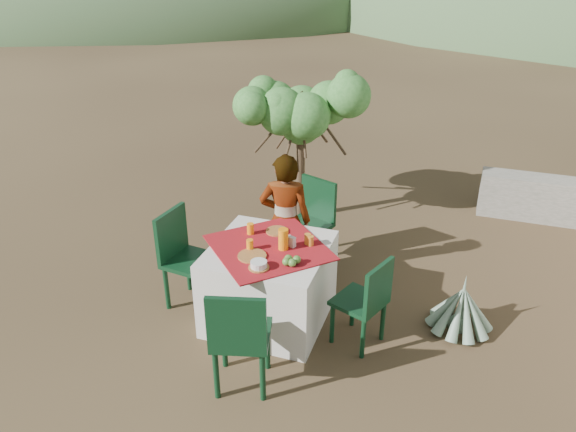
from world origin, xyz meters
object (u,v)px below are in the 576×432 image
object	(u,v)px
chair_near	(240,336)
agave	(461,309)
shrub_tree	(306,117)
chair_right	(367,300)
table	(269,283)
juice_pitcher	(283,239)
chair_far	(312,219)
person	(285,221)
chair_left	(183,254)

from	to	relation	value
chair_near	agave	distance (m)	2.10
shrub_tree	chair_right	bearing A→B (deg)	-61.13
table	juice_pitcher	distance (m)	0.50
chair_right	juice_pitcher	xyz separation A→B (m)	(-0.78, 0.11, 0.39)
chair_far	chair_right	bearing A→B (deg)	-33.97
person	juice_pitcher	world-z (taller)	person
chair_right	juice_pitcher	size ratio (longest dim) A/B	4.38
shrub_tree	chair_far	bearing A→B (deg)	-69.35
chair_right	shrub_tree	bearing A→B (deg)	-130.02
shrub_tree	agave	bearing A→B (deg)	-40.85
table	chair_right	distance (m)	0.93
chair_left	chair_far	bearing A→B (deg)	-33.07
chair_right	person	xyz separation A→B (m)	(-0.98, 0.73, 0.23)
person	chair_left	bearing A→B (deg)	27.08
table	chair_right	size ratio (longest dim) A/B	1.53
chair_far	chair_left	distance (m)	1.45
person	juice_pitcher	xyz separation A→B (m)	(0.20, -0.62, 0.16)
chair_right	shrub_tree	distance (m)	2.69
chair_near	person	distance (m)	1.60
chair_left	person	size ratio (longest dim) A/B	0.69
chair_left	table	bearing A→B (deg)	-81.98
chair_left	agave	world-z (taller)	chair_left
chair_right	juice_pitcher	bearing A→B (deg)	-76.77
chair_far	chair_near	xyz separation A→B (m)	(0.04, -2.05, 0.01)
chair_near	chair_left	distance (m)	1.35
chair_far	shrub_tree	bearing A→B (deg)	131.58
chair_right	person	bearing A→B (deg)	-105.64
table	shrub_tree	distance (m)	2.35
chair_left	chair_right	world-z (taller)	chair_left
table	chair_right	bearing A→B (deg)	-6.30
chair_far	person	xyz separation A→B (m)	(-0.14, -0.47, 0.18)
table	agave	xyz separation A→B (m)	(1.69, 0.40, -0.17)
chair_far	juice_pitcher	bearing A→B (deg)	-65.93
chair_near	shrub_tree	distance (m)	3.22
table	chair_far	distance (m)	1.11
agave	juice_pitcher	size ratio (longest dim) A/B	3.27
chair_far	chair_right	distance (m)	1.47
chair_far	juice_pitcher	size ratio (longest dim) A/B	4.87
person	juice_pitcher	bearing A→B (deg)	95.45
chair_near	shrub_tree	bearing A→B (deg)	-96.86
chair_right	agave	distance (m)	0.96
agave	chair_far	bearing A→B (deg)	156.64
chair_right	chair_left	bearing A→B (deg)	-71.58
chair_near	chair_left	bearing A→B (deg)	-58.65
table	chair_far	size ratio (longest dim) A/B	1.38
table	chair_near	distance (m)	0.97
chair_left	person	bearing A→B (deg)	-43.93
chair_left	shrub_tree	xyz separation A→B (m)	(0.54, 2.16, 0.77)
chair_right	shrub_tree	world-z (taller)	shrub_tree
chair_near	chair_right	size ratio (longest dim) A/B	1.12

